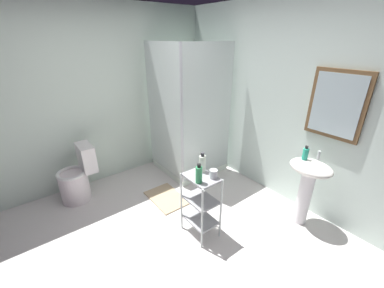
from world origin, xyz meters
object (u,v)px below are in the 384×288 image
Objects in this scene: hand_soap_bottle at (305,154)px; lotion_bottle_white at (202,163)px; pedestal_sink at (308,180)px; storage_cart at (201,201)px; shower_stall at (188,145)px; toilet at (78,178)px; bath_mat at (167,198)px; rinse_cup at (213,174)px; body_wash_bottle_green at (199,174)px.

hand_soap_bottle is 1.15m from lotion_bottle_white.
hand_soap_bottle is (-0.09, 0.00, 0.30)m from pedestal_sink.
shower_stall is at bearing 149.12° from storage_cart.
toilet reaches higher than storage_cart.
pedestal_sink is at bearing -0.71° from hand_soap_bottle.
shower_stall reaches higher than toilet.
toilet is 1.22m from bath_mat.
shower_stall is 1.48m from rinse_cup.
storage_cart is at bearing -119.20° from pedestal_sink.
pedestal_sink reaches higher than bath_mat.
pedestal_sink is at bearing 43.06° from toilet.
storage_cart is (-0.59, -1.06, -0.14)m from pedestal_sink.
rinse_cup is (0.09, 0.08, 0.35)m from storage_cart.
pedestal_sink is at bearing 65.43° from body_wash_bottle_green.
shower_stall reaches higher than lotion_bottle_white.
toilet is at bearing -100.59° from shower_stall.
shower_stall is 0.94m from bath_mat.
rinse_cup is (1.30, -0.64, 0.32)m from shower_stall.
storage_cart is 3.59× the size of body_wash_bottle_green.
rinse_cup is (-0.41, -0.98, -0.10)m from hand_soap_bottle.
body_wash_bottle_green is (0.14, -0.16, -0.01)m from lotion_bottle_white.
shower_stall reaches higher than bath_mat.
pedestal_sink is at bearing 37.27° from bath_mat.
lotion_bottle_white is 1.07× the size of body_wash_bottle_green.
hand_soap_bottle is at bearing 39.22° from bath_mat.
body_wash_bottle_green is at bearing -114.57° from pedestal_sink.
hand_soap_bottle is at bearing 64.70° from storage_cart.
lotion_bottle_white is at bearing -120.29° from hand_soap_bottle.
storage_cart is 3.35× the size of lotion_bottle_white.
lotion_bottle_white reaches higher than body_wash_bottle_green.
hand_soap_bottle is 1.23m from body_wash_bottle_green.
body_wash_bottle_green is at bearing -32.40° from shower_stall.
hand_soap_bottle is at bearing 59.71° from lotion_bottle_white.
hand_soap_bottle is 0.72× the size of lotion_bottle_white.
pedestal_sink is (1.80, 0.34, 0.12)m from shower_stall.
lotion_bottle_white is (1.13, -0.65, 0.37)m from shower_stall.
pedestal_sink is 1.09× the size of storage_cart.
rinse_cup reaches higher than pedestal_sink.
toilet is 3.69× the size of body_wash_bottle_green.
rinse_cup is 0.15× the size of bath_mat.
body_wash_bottle_green is at bearing -7.68° from bath_mat.
pedestal_sink is 1.29m from body_wash_bottle_green.
toilet is 1.03× the size of storage_cart.
bath_mat is (-0.77, 0.03, -0.43)m from storage_cart.
storage_cart is 8.27× the size of rinse_cup.
toilet is at bearing -128.55° from bath_mat.
storage_cart is 4.63× the size of hand_soap_bottle.
shower_stall is 1.40m from storage_cart.
body_wash_bottle_green is at bearing 27.31° from toilet.
rinse_cup is at bearing -26.14° from shower_stall.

